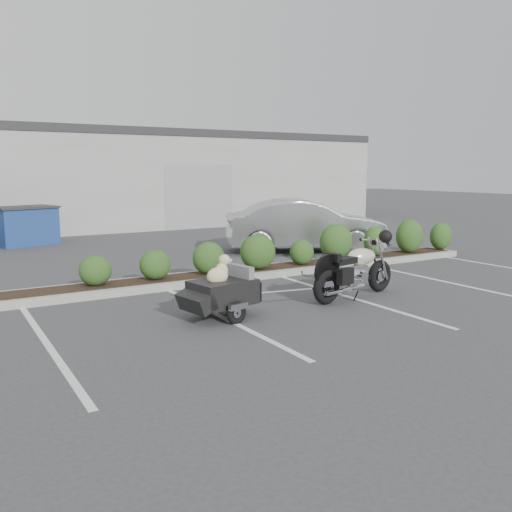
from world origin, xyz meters
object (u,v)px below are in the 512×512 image
pet_trailer (222,291)px  dumpster (25,225)px  motorcycle (355,271)px  sedan (305,226)px

pet_trailer → dumpster: (-1.38, 10.99, 0.18)m
motorcycle → sedan: sedan is taller
motorcycle → sedan: (2.66, 5.23, 0.26)m
sedan → dumpster: size_ratio=2.15×
motorcycle → dumpster: 11.77m
motorcycle → pet_trailer: size_ratio=1.23×
sedan → motorcycle: bearing=179.5°
pet_trailer → dumpster: size_ratio=0.82×
pet_trailer → sedan: (5.45, 5.21, 0.32)m
motorcycle → dumpster: bearing=100.3°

